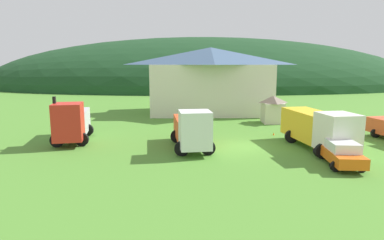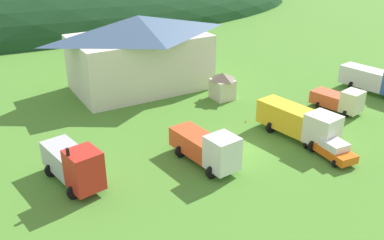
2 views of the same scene
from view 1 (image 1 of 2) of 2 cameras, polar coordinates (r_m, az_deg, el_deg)
The scene contains 10 objects.
ground_plane at distance 27.40m, azimuth 9.09°, elevation -4.49°, with size 200.00×200.00×0.00m, color #4C842D.
forested_hill_backdrop at distance 98.70m, azimuth 1.87°, elevation 5.82°, with size 126.23×60.00×28.20m, color #193D1E.
depot_building at distance 45.18m, azimuth 3.18°, elevation 6.98°, with size 16.68×10.33×8.80m.
play_shed_cream at distance 38.55m, azimuth 13.75°, elevation 1.87°, with size 2.42×2.61×3.09m.
crane_truck_red at distance 30.04m, azimuth -19.98°, elevation -0.25°, with size 3.68×6.87×3.54m.
heavy_rig_white at distance 25.84m, azimuth -0.05°, elevation -1.53°, with size 3.51×7.14×3.29m.
heavy_rig_striped at distance 27.56m, azimuth 20.96°, elevation -1.20°, with size 3.84×8.34×3.22m.
service_pickup_orange at distance 24.28m, azimuth 24.04°, elevation -5.06°, with size 2.55×5.40×1.66m.
traffic_light_west at distance 28.61m, azimuth -22.47°, elevation 0.62°, with size 0.20×0.32×4.09m.
traffic_cone_near_pickup at distance 32.17m, azimuth 13.88°, elevation -2.54°, with size 0.36×0.36×0.47m, color orange.
Camera 1 is at (-4.72, -26.16, 6.66)m, focal length 30.96 mm.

